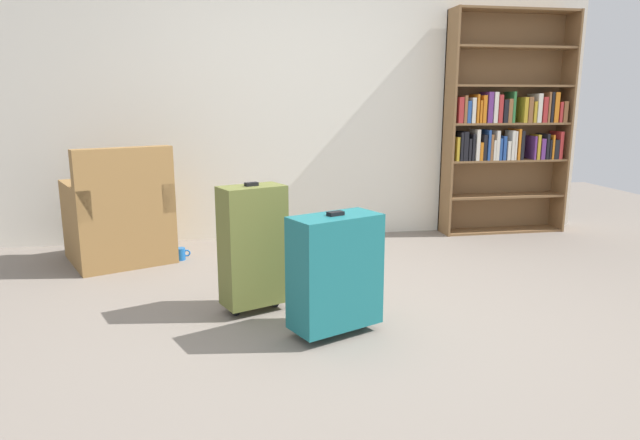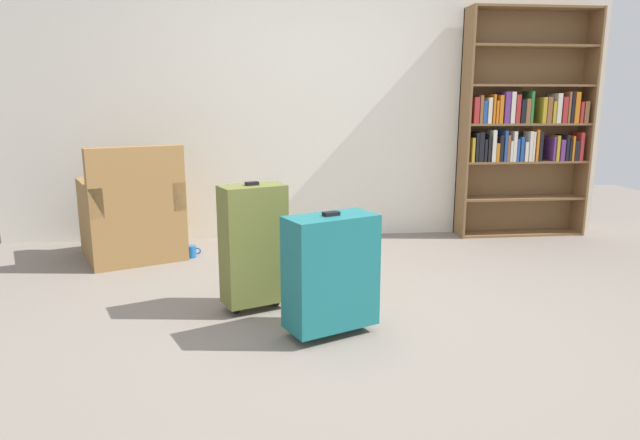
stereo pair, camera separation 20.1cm
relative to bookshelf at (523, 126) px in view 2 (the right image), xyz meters
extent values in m
plane|color=slate|center=(-1.92, -1.98, -1.00)|extent=(9.59, 9.59, 0.00)
cube|color=silver|center=(-1.92, 0.18, 0.30)|extent=(5.48, 0.10, 2.60)
cube|color=brown|center=(-0.56, -0.02, 0.01)|extent=(0.02, 0.26, 2.02)
cube|color=brown|center=(0.59, -0.02, 0.01)|extent=(0.02, 0.26, 2.02)
cube|color=brown|center=(0.01, 0.10, 0.01)|extent=(1.17, 0.02, 2.02)
cube|color=brown|center=(0.01, -0.02, -0.99)|extent=(1.13, 0.24, 0.02)
cube|color=brown|center=(0.01, -0.02, -0.66)|extent=(1.13, 0.24, 0.02)
cube|color=brown|center=(0.01, -0.02, -0.32)|extent=(1.13, 0.24, 0.02)
cube|color=brown|center=(0.01, -0.02, 0.02)|extent=(1.13, 0.24, 0.02)
cube|color=brown|center=(0.01, -0.02, 0.35)|extent=(1.13, 0.24, 0.02)
cube|color=brown|center=(0.01, -0.02, 0.69)|extent=(1.13, 0.24, 0.02)
cube|color=brown|center=(0.01, -0.02, 1.01)|extent=(1.13, 0.24, 0.02)
cube|color=gold|center=(-0.51, -0.07, -0.20)|extent=(0.02, 0.15, 0.21)
cube|color=black|center=(-0.47, -0.04, -0.18)|extent=(0.02, 0.20, 0.25)
cube|color=black|center=(-0.44, -0.05, -0.18)|extent=(0.04, 0.20, 0.26)
cube|color=black|center=(-0.39, -0.05, -0.21)|extent=(0.02, 0.19, 0.20)
cube|color=black|center=(-0.36, -0.07, -0.19)|extent=(0.02, 0.15, 0.24)
cube|color=silver|center=(-0.32, -0.06, -0.17)|extent=(0.03, 0.17, 0.28)
cube|color=orange|center=(-0.28, -0.05, -0.23)|extent=(0.03, 0.19, 0.16)
cube|color=black|center=(-0.25, -0.06, -0.19)|extent=(0.03, 0.17, 0.23)
cube|color=#264C99|center=(-0.21, -0.04, -0.17)|extent=(0.02, 0.21, 0.27)
cube|color=brown|center=(-0.18, -0.04, -0.19)|extent=(0.02, 0.21, 0.23)
cube|color=silver|center=(-0.16, -0.06, -0.22)|extent=(0.02, 0.17, 0.18)
cube|color=silver|center=(-0.13, -0.05, -0.18)|extent=(0.03, 0.20, 0.27)
cube|color=#264C99|center=(-0.10, -0.05, -0.21)|extent=(0.02, 0.18, 0.20)
cube|color=#264C99|center=(-0.06, -0.06, -0.20)|extent=(0.03, 0.18, 0.22)
cube|color=silver|center=(-0.01, -0.06, -0.22)|extent=(0.03, 0.17, 0.17)
cube|color=silver|center=(0.02, -0.07, -0.18)|extent=(0.03, 0.15, 0.27)
cube|color=silver|center=(0.05, -0.04, -0.18)|extent=(0.02, 0.21, 0.26)
cube|color=orange|center=(0.08, -0.03, -0.17)|extent=(0.02, 0.22, 0.28)
cube|color=black|center=(0.12, -0.04, -0.18)|extent=(0.03, 0.21, 0.26)
cube|color=#66337F|center=(0.24, -0.05, -0.20)|extent=(0.02, 0.19, 0.21)
cube|color=gold|center=(0.28, -0.06, -0.20)|extent=(0.03, 0.16, 0.23)
cube|color=#66337F|center=(0.33, -0.07, -0.21)|extent=(0.04, 0.16, 0.19)
cube|color=black|center=(0.37, -0.04, -0.19)|extent=(0.03, 0.21, 0.23)
cube|color=black|center=(0.40, -0.04, -0.22)|extent=(0.02, 0.21, 0.18)
cube|color=orange|center=(0.43, -0.04, -0.20)|extent=(0.02, 0.20, 0.22)
cube|color=black|center=(0.46, -0.07, -0.22)|extent=(0.04, 0.15, 0.18)
cube|color=#B22D2D|center=(0.50, -0.05, -0.18)|extent=(0.03, 0.19, 0.25)
cube|color=#B22D2D|center=(-0.50, -0.03, 0.14)|extent=(0.04, 0.22, 0.23)
cube|color=brown|center=(-0.46, -0.06, 0.15)|extent=(0.03, 0.16, 0.24)
cube|color=#264C99|center=(-0.42, -0.05, 0.13)|extent=(0.03, 0.18, 0.19)
cube|color=silver|center=(-0.38, -0.04, 0.14)|extent=(0.03, 0.22, 0.22)
cube|color=orange|center=(-0.34, -0.05, 0.15)|extent=(0.02, 0.19, 0.25)
cube|color=orange|center=(-0.31, -0.05, 0.13)|extent=(0.02, 0.20, 0.20)
cube|color=orange|center=(-0.28, -0.05, 0.15)|extent=(0.03, 0.19, 0.24)
cube|color=#66337F|center=(-0.22, -0.04, 0.16)|extent=(0.04, 0.21, 0.27)
cube|color=silver|center=(-0.17, -0.06, 0.16)|extent=(0.04, 0.16, 0.27)
cube|color=#B22D2D|center=(-0.12, -0.06, 0.15)|extent=(0.04, 0.18, 0.25)
cube|color=black|center=(-0.07, -0.06, 0.13)|extent=(0.04, 0.16, 0.21)
cube|color=brown|center=(-0.03, -0.06, 0.13)|extent=(0.04, 0.17, 0.21)
cube|color=#2D7238|center=(0.01, -0.05, 0.17)|extent=(0.02, 0.19, 0.28)
cube|color=gold|center=(0.12, -0.06, 0.14)|extent=(0.03, 0.17, 0.23)
cube|color=brown|center=(0.17, -0.03, 0.14)|extent=(0.04, 0.22, 0.23)
cube|color=gold|center=(0.22, -0.04, 0.12)|extent=(0.03, 0.22, 0.19)
cube|color=silver|center=(0.26, -0.04, 0.16)|extent=(0.04, 0.22, 0.26)
cube|color=#B22D2D|center=(0.31, -0.07, 0.14)|extent=(0.04, 0.15, 0.23)
cube|color=brown|center=(0.35, -0.07, 0.16)|extent=(0.02, 0.15, 0.27)
cube|color=black|center=(0.38, -0.06, 0.16)|extent=(0.02, 0.17, 0.27)
cube|color=orange|center=(0.42, -0.07, 0.16)|extent=(0.04, 0.15, 0.27)
cube|color=#B22D2D|center=(0.47, -0.06, 0.12)|extent=(0.03, 0.18, 0.19)
cube|color=brown|center=(0.52, -0.06, 0.12)|extent=(0.04, 0.16, 0.19)
cube|color=olive|center=(-3.41, -0.40, -0.80)|extent=(0.92, 0.92, 0.40)
cube|color=tan|center=(-3.41, -0.40, -0.56)|extent=(0.69, 0.73, 0.08)
cube|color=olive|center=(-3.30, -0.67, -0.35)|extent=(0.69, 0.39, 0.50)
cube|color=olive|center=(-3.14, -0.28, -0.49)|extent=(0.37, 0.68, 0.22)
cube|color=olive|center=(-3.69, -0.52, -0.49)|extent=(0.37, 0.68, 0.22)
cylinder|color=#1959A5|center=(-2.95, -0.50, -0.96)|extent=(0.08, 0.08, 0.10)
torus|color=#1959A5|center=(-2.90, -0.50, -0.95)|extent=(0.06, 0.01, 0.06)
cube|color=#19666B|center=(-2.03, -2.10, -0.65)|extent=(0.53, 0.41, 0.60)
cube|color=black|center=(-2.03, -2.10, -0.34)|extent=(0.10, 0.08, 0.02)
cylinder|color=black|center=(-2.18, -2.16, -0.98)|extent=(0.07, 0.07, 0.05)
cylinder|color=black|center=(-1.88, -2.03, -0.98)|extent=(0.07, 0.07, 0.05)
cube|color=brown|center=(-2.44, -1.68, -0.60)|extent=(0.42, 0.33, 0.70)
cube|color=black|center=(-2.44, -1.68, -0.24)|extent=(0.08, 0.07, 0.02)
cylinder|color=black|center=(-2.55, -1.73, -0.98)|extent=(0.07, 0.07, 0.05)
cylinder|color=black|center=(-2.32, -1.63, -0.98)|extent=(0.07, 0.07, 0.05)
camera|label=1|loc=(-2.59, -4.84, 0.23)|focal=31.23mm
camera|label=2|loc=(-2.39, -4.87, 0.23)|focal=31.23mm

